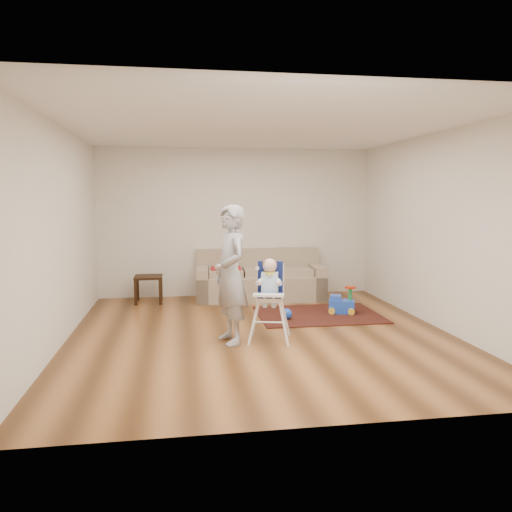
{
  "coord_description": "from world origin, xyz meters",
  "views": [
    {
      "loc": [
        -1.07,
        -6.39,
        1.81
      ],
      "look_at": [
        0.0,
        0.4,
        1.0
      ],
      "focal_mm": 35.0,
      "sensor_mm": 36.0,
      "label": 1
    }
  ],
  "objects": [
    {
      "name": "high_chair",
      "position": [
        0.06,
        -0.31,
        0.51
      ],
      "size": [
        0.59,
        0.59,
        1.06
      ],
      "rotation": [
        0.0,
        0.0,
        -0.25
      ],
      "color": "white",
      "rests_on": "ground"
    },
    {
      "name": "ground",
      "position": [
        0.0,
        0.0,
        0.0
      ],
      "size": [
        5.5,
        5.5,
        0.0
      ],
      "primitive_type": "plane",
      "color": "#492910",
      "rests_on": "ground"
    },
    {
      "name": "sofa",
      "position": [
        0.37,
        2.3,
        0.44
      ],
      "size": [
        2.3,
        1.04,
        0.87
      ],
      "rotation": [
        0.0,
        0.0,
        -0.05
      ],
      "color": "gray",
      "rests_on": "ground"
    },
    {
      "name": "adult",
      "position": [
        -0.43,
        -0.32,
        0.86
      ],
      "size": [
        0.57,
        0.72,
        1.72
      ],
      "primitive_type": "imported",
      "rotation": [
        0.0,
        0.0,
        -1.29
      ],
      "color": "gray",
      "rests_on": "ground"
    },
    {
      "name": "room_envelope",
      "position": [
        0.0,
        0.53,
        1.88
      ],
      "size": [
        5.04,
        5.52,
        2.72
      ],
      "color": "silver",
      "rests_on": "ground"
    },
    {
      "name": "side_table",
      "position": [
        -1.58,
        2.27,
        0.23
      ],
      "size": [
        0.47,
        0.47,
        0.47
      ],
      "primitive_type": null,
      "color": "black",
      "rests_on": "ground"
    },
    {
      "name": "toy_ball",
      "position": [
        0.5,
        0.68,
        0.1
      ],
      "size": [
        0.16,
        0.16,
        0.16
      ],
      "primitive_type": "sphere",
      "color": "blue",
      "rests_on": "area_rug"
    },
    {
      "name": "ride_on_toy",
      "position": [
        1.44,
        0.95,
        0.23
      ],
      "size": [
        0.46,
        0.38,
        0.43
      ],
      "primitive_type": null,
      "rotation": [
        0.0,
        0.0,
        -0.31
      ],
      "color": "blue",
      "rests_on": "area_rug"
    },
    {
      "name": "area_rug",
      "position": [
        1.06,
        0.92,
        0.01
      ],
      "size": [
        1.87,
        1.41,
        0.01
      ],
      "primitive_type": "cube",
      "rotation": [
        0.0,
        0.0,
        -0.01
      ],
      "color": "black",
      "rests_on": "ground"
    }
  ]
}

